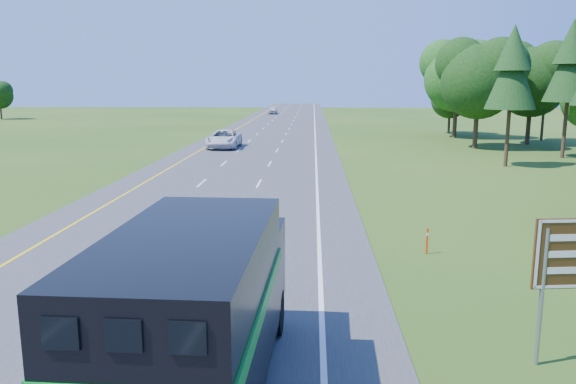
{
  "coord_description": "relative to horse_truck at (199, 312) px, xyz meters",
  "views": [
    {
      "loc": [
        5.22,
        -5.82,
        6.2
      ],
      "look_at": [
        4.17,
        17.96,
        1.63
      ],
      "focal_mm": 35.0,
      "sensor_mm": 36.0,
      "label": 1
    }
  ],
  "objects": [
    {
      "name": "white_suv",
      "position": [
        -6.65,
        45.16,
        -1.09
      ],
      "size": [
        2.93,
        6.34,
        1.76
      ],
      "primitive_type": "imported",
      "rotation": [
        0.0,
        0.0,
        -0.0
      ],
      "color": "silver",
      "rests_on": "road"
    },
    {
      "name": "far_car",
      "position": [
        -6.44,
        109.87,
        -1.17
      ],
      "size": [
        2.06,
        4.8,
        1.62
      ],
      "primitive_type": "imported",
      "rotation": [
        0.0,
        0.0,
        0.03
      ],
      "color": "#B6B7BD",
      "rests_on": "road"
    },
    {
      "name": "delineator",
      "position": [
        6.38,
        10.47,
        -1.49
      ],
      "size": [
        0.08,
        0.04,
        0.98
      ],
      "color": "#FF390D",
      "rests_on": "ground"
    },
    {
      "name": "horse_truck",
      "position": [
        0.0,
        0.0,
        0.0
      ],
      "size": [
        2.88,
        8.42,
        3.69
      ],
      "rotation": [
        0.0,
        0.0,
        -0.03
      ],
      "color": "black",
      "rests_on": "road"
    },
    {
      "name": "lane_markings",
      "position": [
        -3.11,
        46.0,
        -1.97
      ],
      "size": [
        11.15,
        260.0,
        0.01
      ],
      "color": "yellow",
      "rests_on": "road"
    },
    {
      "name": "road",
      "position": [
        -3.11,
        46.0,
        -1.99
      ],
      "size": [
        15.0,
        260.0,
        0.04
      ],
      "primitive_type": "cube",
      "color": "#38383A",
      "rests_on": "ground"
    }
  ]
}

